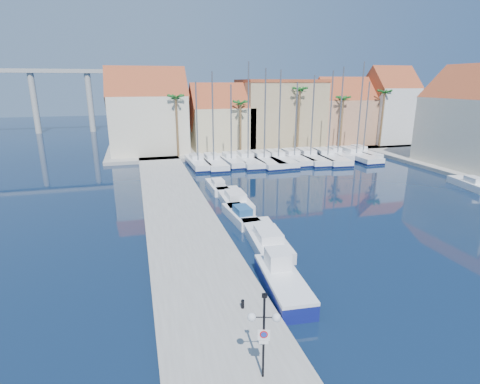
{
  "coord_description": "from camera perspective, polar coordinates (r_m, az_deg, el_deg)",
  "views": [
    {
      "loc": [
        -12.2,
        -15.72,
        11.55
      ],
      "look_at": [
        -4.38,
        12.26,
        3.0
      ],
      "focal_mm": 28.0,
      "sensor_mm": 36.0,
      "label": 1
    }
  ],
  "objects": [
    {
      "name": "sailboat_7",
      "position": [
        58.65,
        10.41,
        5.33
      ],
      "size": [
        3.75,
        11.89,
        12.56
      ],
      "rotation": [
        0.0,
        0.0,
        -0.06
      ],
      "color": "white",
      "rests_on": "ground"
    },
    {
      "name": "palm_0",
      "position": [
        58.11,
        -9.76,
        13.73
      ],
      "size": [
        2.6,
        2.6,
        10.15
      ],
      "color": "brown",
      "rests_on": "shore_north"
    },
    {
      "name": "sailboat_8",
      "position": [
        59.17,
        12.93,
        5.29
      ],
      "size": [
        3.82,
        11.97,
        13.16
      ],
      "rotation": [
        0.0,
        0.0,
        -0.06
      ],
      "color": "white",
      "rests_on": "ground"
    },
    {
      "name": "palm_4",
      "position": [
        71.53,
        21.18,
        13.73
      ],
      "size": [
        2.6,
        2.6,
        10.65
      ],
      "color": "brown",
      "rests_on": "shore_north"
    },
    {
      "name": "palm_2",
      "position": [
        63.41,
        9.1,
        14.81
      ],
      "size": [
        2.6,
        2.6,
        11.15
      ],
      "color": "brown",
      "rests_on": "shore_north"
    },
    {
      "name": "building_4",
      "position": [
        77.24,
        21.65,
        11.88
      ],
      "size": [
        8.3,
        8.0,
        14.0
      ],
      "color": "silver",
      "rests_on": "shore_north"
    },
    {
      "name": "sailboat_4",
      "position": [
        55.59,
        3.43,
        4.98
      ],
      "size": [
        3.75,
        11.75,
        13.41
      ],
      "rotation": [
        0.0,
        0.0,
        0.06
      ],
      "color": "white",
      "rests_on": "ground"
    },
    {
      "name": "shore_north",
      "position": [
        68.42,
        3.57,
        6.86
      ],
      "size": [
        54.0,
        16.0,
        0.5
      ],
      "primitive_type": "cube",
      "color": "gray",
      "rests_on": "ground"
    },
    {
      "name": "sailboat_1",
      "position": [
        53.79,
        -4.15,
        4.6
      ],
      "size": [
        2.67,
        9.85,
        12.94
      ],
      "rotation": [
        0.0,
        0.0,
        0.01
      ],
      "color": "white",
      "rests_on": "ground"
    },
    {
      "name": "building_1",
      "position": [
        64.61,
        -2.9,
        10.82
      ],
      "size": [
        10.3,
        8.0,
        11.0
      ],
      "color": "#CCBC8F",
      "rests_on": "shore_north"
    },
    {
      "name": "building_2",
      "position": [
        68.73,
        6.07,
        11.89
      ],
      "size": [
        14.2,
        10.2,
        11.5
      ],
      "color": "tan",
      "rests_on": "shore_north"
    },
    {
      "name": "sailboat_9",
      "position": [
        61.61,
        14.45,
        5.68
      ],
      "size": [
        2.77,
        8.4,
        13.76
      ],
      "rotation": [
        0.0,
        0.0,
        -0.07
      ],
      "color": "white",
      "rests_on": "ground"
    },
    {
      "name": "sailboat_0",
      "position": [
        53.7,
        -6.5,
        4.51
      ],
      "size": [
        2.67,
        8.98,
        11.62
      ],
      "rotation": [
        0.0,
        0.0,
        0.03
      ],
      "color": "white",
      "rests_on": "ground"
    },
    {
      "name": "motorboat_west_0",
      "position": [
        27.82,
        3.98,
        -7.03
      ],
      "size": [
        2.87,
        7.39,
        1.4
      ],
      "rotation": [
        0.0,
        0.0,
        -0.08
      ],
      "color": "white",
      "rests_on": "ground"
    },
    {
      "name": "palm_1",
      "position": [
        60.05,
        0.06,
        13.14
      ],
      "size": [
        2.6,
        2.6,
        9.15
      ],
      "color": "brown",
      "rests_on": "shore_north"
    },
    {
      "name": "motorboat_west_2",
      "position": [
        36.83,
        -0.92,
        -1.05
      ],
      "size": [
        2.58,
        7.45,
        1.4
      ],
      "rotation": [
        0.0,
        0.0,
        -0.03
      ],
      "color": "white",
      "rests_on": "ground"
    },
    {
      "name": "sailboat_3",
      "position": [
        55.3,
        1.06,
        4.97
      ],
      "size": [
        3.04,
        10.56,
        14.25
      ],
      "rotation": [
        0.0,
        0.0,
        -0.03
      ],
      "color": "white",
      "rests_on": "ground"
    },
    {
      "name": "motorboat_west_3",
      "position": [
        41.37,
        -3.5,
        0.89
      ],
      "size": [
        1.73,
        5.19,
        1.4
      ],
      "rotation": [
        0.0,
        0.0,
        0.01
      ],
      "color": "white",
      "rests_on": "ground"
    },
    {
      "name": "ground",
      "position": [
        23.01,
        19.75,
        -14.8
      ],
      "size": [
        260.0,
        260.0,
        0.0
      ],
      "primitive_type": "plane",
      "color": "black",
      "rests_on": "ground"
    },
    {
      "name": "building_6",
      "position": [
        59.64,
        32.76,
        9.0
      ],
      "size": [
        9.0,
        14.3,
        13.5
      ],
      "color": "beige",
      "rests_on": "shore_east"
    },
    {
      "name": "bollard",
      "position": [
        19.83,
        0.41,
        -16.71
      ],
      "size": [
        0.18,
        0.18,
        0.44
      ],
      "primitive_type": "cylinder",
      "color": "black",
      "rests_on": "quay_west"
    },
    {
      "name": "sailboat_2",
      "position": [
        54.68,
        -1.47,
        4.84
      ],
      "size": [
        2.57,
        8.36,
        11.25
      ],
      "rotation": [
        0.0,
        0.0,
        0.05
      ],
      "color": "white",
      "rests_on": "ground"
    },
    {
      "name": "building_0",
      "position": [
        62.96,
        -13.84,
        11.36
      ],
      "size": [
        12.3,
        9.0,
        13.5
      ],
      "color": "beige",
      "rests_on": "shore_north"
    },
    {
      "name": "building_3",
      "position": [
        73.15,
        15.32,
        11.37
      ],
      "size": [
        10.3,
        8.0,
        12.0
      ],
      "color": "tan",
      "rests_on": "shore_north"
    },
    {
      "name": "sailboat_10",
      "position": [
        61.66,
        16.95,
        5.44
      ],
      "size": [
        3.14,
        11.39,
        14.43
      ],
      "rotation": [
        0.0,
        0.0,
        0.01
      ],
      "color": "white",
      "rests_on": "ground"
    },
    {
      "name": "lamp_post",
      "position": [
        14.8,
        3.67,
        -19.34
      ],
      "size": [
        1.21,
        0.6,
        3.68
      ],
      "rotation": [
        0.0,
        0.0,
        -0.29
      ],
      "color": "black",
      "rests_on": "quay_west"
    },
    {
      "name": "sailboat_5",
      "position": [
        56.55,
        5.66,
        5.12
      ],
      "size": [
        3.72,
        11.66,
        13.23
      ],
      "rotation": [
        0.0,
        0.0,
        -0.06
      ],
      "color": "white",
      "rests_on": "ground"
    },
    {
      "name": "viaduct",
      "position": [
        101.36,
        -31.94,
        13.28
      ],
      "size": [
        48.0,
        2.2,
        14.45
      ],
      "color": "#9E9E99",
      "rests_on": "ground"
    },
    {
      "name": "motorboat_west_1",
      "position": [
        32.44,
        0.09,
        -3.51
      ],
      "size": [
        2.12,
        5.49,
        1.4
      ],
      "rotation": [
        0.0,
        0.0,
        0.08
      ],
      "color": "white",
      "rests_on": "ground"
    },
    {
      "name": "palm_3",
      "position": [
        67.16,
        15.44,
        13.32
      ],
      "size": [
        2.6,
        2.6,
        9.65
      ],
      "color": "brown",
      "rests_on": "shore_north"
    },
    {
      "name": "sailboat_11",
      "position": [
        64.11,
        17.99,
        5.76
      ],
      "size": [
        2.43,
        8.71,
        11.64
      ],
      "rotation": [
        0.0,
        0.0,
        -0.02
      ],
      "color": "white",
      "rests_on": "ground"
    },
    {
      "name": "fishing_boat",
      "position": [
        22.05,
        6.46,
        -13.25
      ],
      "size": [
        2.41,
        6.01,
        2.06
      ],
      "rotation": [
        0.0,
        0.0,
        -0.08
      ],
      "color": "navy",
      "rests_on": "ground"
    },
    {
      "name": "sailboat_6",
      "position": [
        57.8,
        8.03,
        5.28
      ],
      "size": [
        3.02,
        10.61,
        11.56
      ],
      "rotation": [
        0.0,
        0.0,
        0.02
      ],
      "color": "white",
      "rests_on": "ground"
    },
    {
      "name": "motorboat_east_1",
      "position": [
        49.78,
        31.69,
        1.1
      ],
      "size": [
        2.55,
        5.74,
        1.4
      ],
      "rotation": [
        0.0,
        0.0,
        -0.14
      ],
      "color": "white",
      "rests_on": "ground"
    },
    {
      "name": "quay_west",
      "position": [
        31.5,
        -8.77,
        -4.83
      ],
      "size": [
        6.0,
        77.0,
        0.5
      ],
      "primitive_type": "cube",
      "color": "gray",
      "rests_on": "ground"
    }
  ]
}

